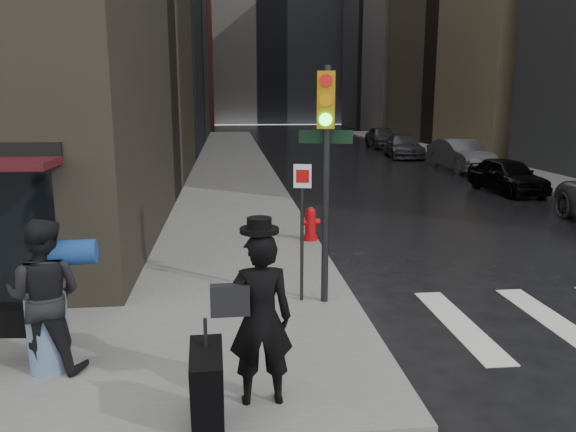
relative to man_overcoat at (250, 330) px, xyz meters
name	(u,v)px	position (x,y,z in m)	size (l,w,h in m)	color
ground	(246,363)	(-0.01, 1.38, -1.09)	(140.00, 140.00, 0.00)	black
sidewalk_left	(232,157)	(-0.01, 28.38, -1.01)	(4.00, 50.00, 0.15)	slate
sidewalk_right	(446,155)	(13.49, 28.38, -1.01)	(3.00, 50.00, 0.15)	slate
bldg_left_far	(113,14)	(-13.01, 63.38, 11.91)	(22.00, 20.00, 26.00)	#5D2B20
bldg_right_far	(455,19)	(25.99, 59.38, 11.41)	(22.00, 20.00, 25.00)	slate
bldg_distant	(268,10)	(5.99, 79.38, 14.91)	(40.00, 12.00, 32.00)	slate
man_overcoat	(250,330)	(0.00, 0.00, 0.00)	(1.15, 1.14, 2.23)	black
man_jeans	(44,296)	(-2.56, 1.18, 0.07)	(1.42, 0.86, 2.01)	black
traffic_light	(324,154)	(1.36, 3.20, 1.63)	(0.97, 0.56, 3.98)	black
fire_hydrant	(310,225)	(1.79, 7.55, -0.57)	(0.47, 0.37, 0.83)	#B60B0E
parked_car_1	(507,175)	(10.53, 14.70, -0.41)	(1.60, 3.97, 1.35)	black
parked_car_2	(460,155)	(11.44, 21.37, -0.30)	(1.67, 4.80, 1.58)	#4A4A4F
parked_car_3	(403,146)	(10.57, 28.03, -0.39)	(1.96, 4.82, 1.40)	#424247
parked_car_4	(382,137)	(11.04, 34.70, -0.31)	(1.84, 4.58, 1.56)	#39393E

